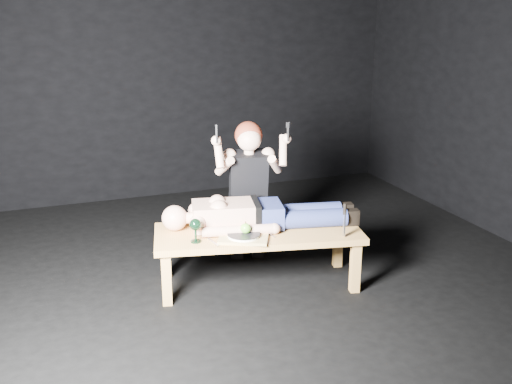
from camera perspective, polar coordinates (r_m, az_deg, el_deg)
ground at (r=4.87m, az=0.11°, el=-8.28°), size 5.00×5.00×0.00m
back_wall at (r=6.81m, az=-7.44°, el=12.12°), size 5.00×0.00×5.00m
table at (r=4.69m, az=0.21°, el=-6.31°), size 1.68×0.91×0.45m
lying_man at (r=4.66m, az=0.60°, el=-1.82°), size 1.59×0.77×0.25m
kneeling_woman at (r=5.01m, az=-0.83°, el=0.26°), size 0.82×0.88×1.27m
serving_tray at (r=4.44m, az=-1.19°, el=-4.41°), size 0.44×0.39×0.02m
plate at (r=4.43m, az=-1.19°, el=-4.16°), size 0.32×0.32×0.02m
apple at (r=4.43m, az=-0.99°, el=-3.51°), size 0.08×0.08×0.08m
goblet at (r=4.38m, az=-5.82°, el=-3.69°), size 0.10×0.10×0.18m
fork_flat at (r=4.39m, az=-4.13°, el=-4.83°), size 0.04×0.17×0.01m
knife_flat at (r=4.44m, az=0.83°, el=-4.49°), size 0.04×0.17×0.01m
spoon_flat at (r=4.53m, az=1.24°, el=-4.06°), size 0.06×0.17×0.01m
carving_knife at (r=4.49m, az=8.48°, el=-2.70°), size 0.04×0.04×0.26m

